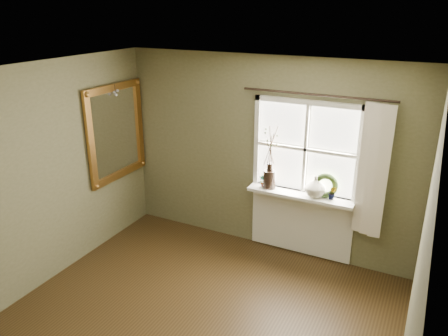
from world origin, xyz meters
The scene contains 15 objects.
ceiling centered at (0.00, 0.00, 2.60)m, with size 4.50×4.50×0.00m, color silver.
wall_back centered at (0.00, 2.30, 1.30)m, with size 4.00×0.10×2.60m, color #656342.
wall_left centered at (-2.05, 0.00, 1.30)m, with size 0.10×4.50×2.60m, color #656342.
wall_right centered at (2.05, 0.00, 1.30)m, with size 0.10×4.50×2.60m, color #656342.
window_frame centered at (0.55, 2.23, 1.48)m, with size 1.36×0.06×1.24m.
window_sill centered at (0.55, 2.12, 0.90)m, with size 1.36×0.26×0.04m, color white.
window_apron centered at (0.55, 2.23, 0.46)m, with size 1.36×0.04×0.88m, color white.
dark_jug centered at (0.13, 2.12, 1.04)m, with size 0.16×0.16×0.24m, color black.
cream_vase centered at (0.73, 2.12, 1.06)m, with size 0.26×0.26×0.27m, color beige.
wreath centered at (0.85, 2.16, 1.04)m, with size 0.31×0.31×0.08m, color #2A3E1B.
potted_plant_left centered at (0.03, 2.12, 1.00)m, with size 0.08×0.06×0.16m, color #2A3E1B.
potted_plant_right centered at (0.95, 2.12, 1.01)m, with size 0.10×0.08×0.18m, color #2A3E1B.
curtain centered at (1.39, 2.13, 1.37)m, with size 0.36×0.12×1.59m, color silver.
curtain_rod centered at (0.65, 2.17, 2.18)m, with size 0.03×0.03×1.84m, color black.
gilt_mirror centered at (-1.96, 1.67, 1.52)m, with size 0.10×1.11×1.32m.
Camera 1 is at (1.96, -2.83, 3.17)m, focal length 35.00 mm.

